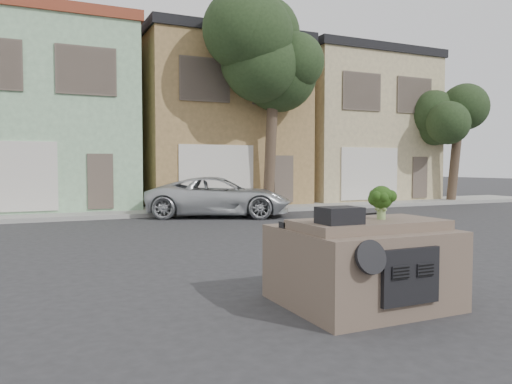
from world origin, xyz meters
TOP-DOWN VIEW (x-y plane):
  - ground_plane at (0.00, 0.00)m, footprint 120.00×120.00m
  - sidewalk at (0.00, 10.50)m, footprint 40.00×3.00m
  - townhouse_mint at (-3.50, 14.50)m, footprint 7.20×8.20m
  - townhouse_tan at (4.00, 14.50)m, footprint 7.20×8.20m
  - townhouse_beige at (11.50, 14.50)m, footprint 7.20×8.20m
  - silver_pickup at (2.24, 8.34)m, footprint 5.61×4.27m
  - tree_near at (5.00, 9.80)m, footprint 4.40×4.00m
  - tree_far at (15.00, 9.80)m, footprint 3.20×3.00m
  - car_dashboard at (0.00, -3.00)m, footprint 2.00×1.80m
  - instrument_hump at (-0.58, -3.35)m, footprint 0.48×0.38m
  - wiper_arm at (0.28, -2.62)m, footprint 0.69×0.15m
  - broccoli at (0.19, -3.16)m, footprint 0.48×0.48m

SIDE VIEW (x-z plane):
  - ground_plane at x=0.00m, z-range 0.00..0.00m
  - silver_pickup at x=2.24m, z-range -0.71..0.71m
  - sidewalk at x=0.00m, z-range 0.00..0.15m
  - car_dashboard at x=0.00m, z-range 0.00..1.12m
  - wiper_arm at x=0.28m, z-range 1.12..1.14m
  - instrument_hump at x=-0.58m, z-range 1.12..1.32m
  - broccoli at x=0.19m, z-range 1.12..1.56m
  - tree_far at x=15.00m, z-range 0.00..6.00m
  - townhouse_mint at x=-3.50m, z-range 0.00..7.55m
  - townhouse_tan at x=4.00m, z-range 0.00..7.55m
  - townhouse_beige at x=11.50m, z-range 0.00..7.55m
  - tree_near at x=5.00m, z-range 0.00..8.50m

